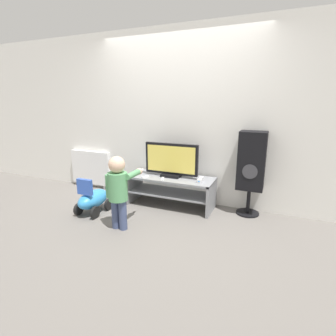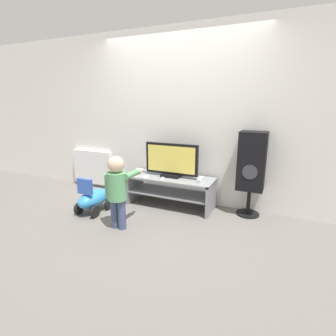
{
  "view_description": "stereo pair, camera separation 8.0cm",
  "coord_description": "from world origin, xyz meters",
  "px_view_note": "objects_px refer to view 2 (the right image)",
  "views": [
    {
      "loc": [
        1.42,
        -3.2,
        1.55
      ],
      "look_at": [
        0.0,
        0.15,
        0.61
      ],
      "focal_mm": 28.0,
      "sensor_mm": 36.0,
      "label": 1
    },
    {
      "loc": [
        1.5,
        -3.17,
        1.55
      ],
      "look_at": [
        0.0,
        0.15,
        0.61
      ],
      "focal_mm": 28.0,
      "sensor_mm": 36.0,
      "label": 2
    }
  ],
  "objects_px": {
    "child": "(118,186)",
    "speaker_tower": "(252,163)",
    "remote_secondary": "(163,179)",
    "remote_primary": "(145,177)",
    "game_console": "(200,180)",
    "television": "(171,161)",
    "radiator": "(93,167)",
    "ride_on_toy": "(93,198)"
  },
  "relations": [
    {
      "from": "child",
      "to": "speaker_tower",
      "type": "bearing_deg",
      "value": 37.01
    },
    {
      "from": "remote_secondary",
      "to": "child",
      "type": "relative_size",
      "value": 0.15
    },
    {
      "from": "remote_secondary",
      "to": "child",
      "type": "xyz_separation_m",
      "value": [
        -0.25,
        -0.75,
        0.08
      ]
    },
    {
      "from": "remote_secondary",
      "to": "child",
      "type": "height_order",
      "value": "child"
    },
    {
      "from": "remote_primary",
      "to": "speaker_tower",
      "type": "height_order",
      "value": "speaker_tower"
    },
    {
      "from": "game_console",
      "to": "remote_primary",
      "type": "bearing_deg",
      "value": -170.4
    },
    {
      "from": "television",
      "to": "remote_secondary",
      "type": "xyz_separation_m",
      "value": [
        -0.05,
        -0.2,
        -0.23
      ]
    },
    {
      "from": "remote_secondary",
      "to": "television",
      "type": "bearing_deg",
      "value": 75.26
    },
    {
      "from": "remote_primary",
      "to": "speaker_tower",
      "type": "relative_size",
      "value": 0.12
    },
    {
      "from": "remote_primary",
      "to": "radiator",
      "type": "bearing_deg",
      "value": 161.77
    },
    {
      "from": "remote_primary",
      "to": "ride_on_toy",
      "type": "distance_m",
      "value": 0.8
    },
    {
      "from": "television",
      "to": "remote_primary",
      "type": "height_order",
      "value": "television"
    },
    {
      "from": "remote_primary",
      "to": "ride_on_toy",
      "type": "xyz_separation_m",
      "value": [
        -0.58,
        -0.49,
        -0.26
      ]
    },
    {
      "from": "remote_primary",
      "to": "radiator",
      "type": "relative_size",
      "value": 0.17
    },
    {
      "from": "radiator",
      "to": "speaker_tower",
      "type": "bearing_deg",
      "value": -2.34
    },
    {
      "from": "speaker_tower",
      "to": "television",
      "type": "bearing_deg",
      "value": -173.72
    },
    {
      "from": "remote_primary",
      "to": "ride_on_toy",
      "type": "relative_size",
      "value": 0.24
    },
    {
      "from": "game_console",
      "to": "ride_on_toy",
      "type": "bearing_deg",
      "value": -155.75
    },
    {
      "from": "game_console",
      "to": "speaker_tower",
      "type": "xyz_separation_m",
      "value": [
        0.65,
        0.19,
        0.26
      ]
    },
    {
      "from": "television",
      "to": "remote_primary",
      "type": "distance_m",
      "value": 0.46
    },
    {
      "from": "child",
      "to": "television",
      "type": "bearing_deg",
      "value": 72.43
    },
    {
      "from": "ride_on_toy",
      "to": "speaker_tower",
      "type": "bearing_deg",
      "value": 21.93
    },
    {
      "from": "remote_primary",
      "to": "child",
      "type": "relative_size",
      "value": 0.15
    },
    {
      "from": "game_console",
      "to": "speaker_tower",
      "type": "relative_size",
      "value": 0.15
    },
    {
      "from": "television",
      "to": "radiator",
      "type": "distance_m",
      "value": 1.73
    },
    {
      "from": "child",
      "to": "radiator",
      "type": "height_order",
      "value": "child"
    },
    {
      "from": "remote_primary",
      "to": "radiator",
      "type": "distance_m",
      "value": 1.42
    },
    {
      "from": "television",
      "to": "remote_secondary",
      "type": "bearing_deg",
      "value": -104.74
    },
    {
      "from": "ride_on_toy",
      "to": "radiator",
      "type": "bearing_deg",
      "value": 129.69
    },
    {
      "from": "radiator",
      "to": "remote_primary",
      "type": "bearing_deg",
      "value": -18.23
    },
    {
      "from": "ride_on_toy",
      "to": "radiator",
      "type": "distance_m",
      "value": 1.22
    },
    {
      "from": "game_console",
      "to": "remote_primary",
      "type": "relative_size",
      "value": 1.32
    },
    {
      "from": "remote_secondary",
      "to": "radiator",
      "type": "height_order",
      "value": "radiator"
    },
    {
      "from": "game_console",
      "to": "child",
      "type": "height_order",
      "value": "child"
    },
    {
      "from": "child",
      "to": "radiator",
      "type": "bearing_deg",
      "value": 139.49
    },
    {
      "from": "television",
      "to": "radiator",
      "type": "bearing_deg",
      "value": 171.98
    },
    {
      "from": "remote_secondary",
      "to": "radiator",
      "type": "bearing_deg",
      "value": 165.08
    },
    {
      "from": "game_console",
      "to": "remote_secondary",
      "type": "relative_size",
      "value": 1.32
    },
    {
      "from": "television",
      "to": "remote_primary",
      "type": "relative_size",
      "value": 6.07
    },
    {
      "from": "radiator",
      "to": "game_console",
      "type": "bearing_deg",
      "value": -8.12
    },
    {
      "from": "remote_secondary",
      "to": "child",
      "type": "distance_m",
      "value": 0.79
    },
    {
      "from": "radiator",
      "to": "ride_on_toy",
      "type": "bearing_deg",
      "value": -50.31
    }
  ]
}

